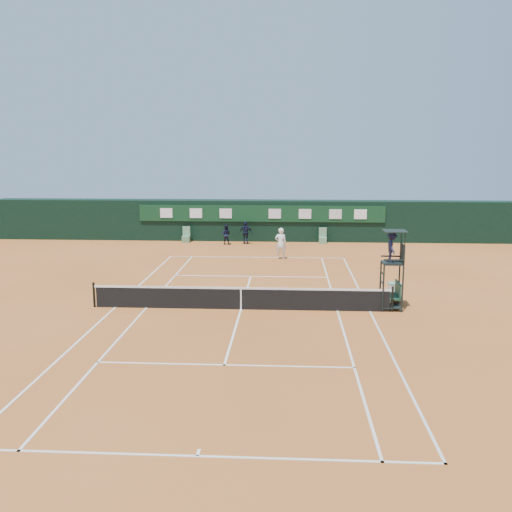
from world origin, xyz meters
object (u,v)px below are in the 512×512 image
Objects in this scene: player at (281,243)px; umpire_chair at (392,253)px; cooler at (394,289)px; player_bench at (395,293)px; tennis_net at (241,298)px.

umpire_chair is at bearing 114.71° from player.
umpire_chair is 1.74× the size of player.
cooler is 10.37m from player.
cooler is at bearing 79.73° from player_bench.
player reaches higher than cooler.
player_bench reaches higher than cooler.
player_bench is (0.25, 0.48, -1.86)m from umpire_chair.
player is at bearing 121.63° from cooler.
tennis_net is at bearing -159.50° from cooler.
umpire_chair reaches higher than tennis_net.
tennis_net is at bearing 83.37° from player.
tennis_net is 20.00× the size of cooler.
player_bench is 1.86× the size of cooler.
player_bench is (6.64, 0.83, 0.09)m from tennis_net.
cooler is (6.96, 2.60, -0.18)m from tennis_net.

